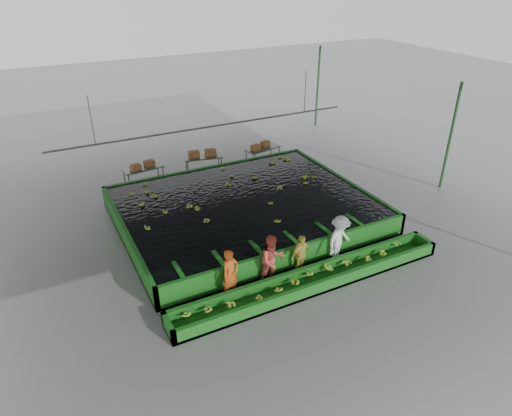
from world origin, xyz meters
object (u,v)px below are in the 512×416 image
box_stack_right (261,148)px  box_stack_mid (202,156)px  sorting_trough (313,280)px  flotation_tank (245,209)px  packing_table_left (144,176)px  packing_table_mid (204,164)px  box_stack_left (143,168)px  worker_b (272,260)px  worker_c (301,255)px  worker_d (340,240)px  packing_table_right (263,155)px  worker_a (230,274)px

box_stack_right → box_stack_mid: bearing=173.6°
sorting_trough → box_stack_mid: box_stack_mid is taller
flotation_tank → packing_table_left: 6.02m
packing_table_mid → packing_table_left: bearing=-179.4°
box_stack_left → box_stack_mid: 3.09m
worker_b → box_stack_right: bearing=60.6°
flotation_tank → worker_c: (-0.00, -4.30, 0.32)m
worker_d → packing_table_mid: 9.75m
packing_table_right → box_stack_left: box_stack_left is taller
packing_table_left → packing_table_mid: size_ratio=1.00×
packing_table_right → worker_d: bearing=-101.6°
worker_a → packing_table_left: size_ratio=0.90×
box_stack_right → worker_b: bearing=-115.7°
sorting_trough → box_stack_right: bearing=71.5°
worker_a → box_stack_left: (-0.23, 9.60, 0.01)m
worker_a → box_stack_right: bearing=38.2°
worker_b → packing_table_left: bearing=96.5°
worker_a → worker_b: 1.50m
packing_table_left → packing_table_mid: bearing=0.6°
packing_table_left → box_stack_mid: bearing=1.8°
worker_a → worker_b: bearing=-19.1°
packing_table_left → packing_table_right: 6.35m
packing_table_mid → packing_table_right: size_ratio=0.98×
worker_a → box_stack_right: size_ratio=1.42×
sorting_trough → worker_a: (-2.61, 0.80, 0.61)m
flotation_tank → box_stack_left: size_ratio=8.23×
worker_b → packing_table_mid: bearing=78.2°
box_stack_mid → flotation_tank: bearing=-92.6°
packing_table_mid → box_stack_right: box_stack_right is taller
packing_table_right → box_stack_mid: size_ratio=1.38×
worker_a → worker_b: size_ratio=0.94×
sorting_trough → worker_c: size_ratio=6.52×
worker_a → worker_d: size_ratio=0.93×
sorting_trough → worker_a: size_ratio=5.82×
packing_table_right → worker_b: bearing=-116.4°
packing_table_right → packing_table_mid: bearing=174.3°
sorting_trough → packing_table_left: 10.79m
flotation_tank → packing_table_right: size_ratio=5.20×
box_stack_left → box_stack_right: bearing=-2.2°
box_stack_left → box_stack_right: size_ratio=1.00×
packing_table_right → box_stack_right: 0.46m
worker_b → sorting_trough: bearing=-39.7°
worker_b → packing_table_left: 9.78m
worker_d → worker_b: bearing=158.0°
worker_d → packing_table_left: size_ratio=0.97×
box_stack_mid → box_stack_right: box_stack_mid is taller
worker_a → packing_table_mid: (2.87, 9.65, -0.43)m
packing_table_mid → box_stack_left: bearing=-179.0°
packing_table_right → box_stack_mid: (-3.27, 0.39, 0.42)m
sorting_trough → worker_b: bearing=144.0°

